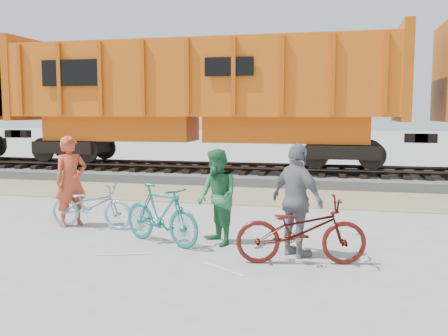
{
  "coord_description": "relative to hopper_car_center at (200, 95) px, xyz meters",
  "views": [
    {
      "loc": [
        2.47,
        -8.38,
        2.38
      ],
      "look_at": [
        0.19,
        1.5,
        1.25
      ],
      "focal_mm": 40.0,
      "sensor_mm": 36.0,
      "label": 1
    }
  ],
  "objects": [
    {
      "name": "track",
      "position": [
        2.43,
        0.0,
        -2.53
      ],
      "size": [
        120.0,
        2.6,
        0.24
      ],
      "color": "black",
      "rests_on": "ballast_bed"
    },
    {
      "name": "bicycle_blue",
      "position": [
        -0.06,
        -8.13,
        -2.53
      ],
      "size": [
        1.81,
        0.64,
        0.95
      ],
      "primitive_type": "imported",
      "rotation": [
        0.0,
        0.0,
        1.56
      ],
      "color": "#82B5D9",
      "rests_on": "ground"
    },
    {
      "name": "person_man",
      "position": [
        2.78,
        -8.79,
        -2.14
      ],
      "size": [
        1.04,
        1.07,
        1.73
      ],
      "primitive_type": "imported",
      "rotation": [
        0.0,
        0.0,
        -0.89
      ],
      "color": "#2E7342",
      "rests_on": "ground"
    },
    {
      "name": "person_solo",
      "position": [
        -0.56,
        -8.03,
        -2.06
      ],
      "size": [
        0.78,
        0.82,
        1.89
      ],
      "primitive_type": "imported",
      "rotation": [
        0.0,
        0.0,
        0.91
      ],
      "color": "#CD4426",
      "rests_on": "ground"
    },
    {
      "name": "hopper_car_center",
      "position": [
        0.0,
        0.0,
        0.0
      ],
      "size": [
        14.0,
        3.13,
        4.65
      ],
      "color": "black",
      "rests_on": "track"
    },
    {
      "name": "person_woman",
      "position": [
        4.25,
        -9.23,
        -2.07
      ],
      "size": [
        1.13,
        1.07,
        1.88
      ],
      "primitive_type": "imported",
      "rotation": [
        0.0,
        0.0,
        2.43
      ],
      "color": "gray",
      "rests_on": "ground"
    },
    {
      "name": "bicycle_teal",
      "position": [
        1.78,
        -8.99,
        -2.46
      ],
      "size": [
        1.85,
        1.24,
        1.09
      ],
      "primitive_type": "imported",
      "rotation": [
        0.0,
        0.0,
        1.13
      ],
      "color": "#197371",
      "rests_on": "ground"
    },
    {
      "name": "gravel_strip",
      "position": [
        2.43,
        -3.5,
        -3.0
      ],
      "size": [
        120.0,
        3.0,
        0.02
      ],
      "primitive_type": "cube",
      "color": "#9D8D61",
      "rests_on": "ground"
    },
    {
      "name": "bicycle_maroon",
      "position": [
        4.35,
        -9.63,
        -2.47
      ],
      "size": [
        2.13,
        1.08,
        1.07
      ],
      "primitive_type": "imported",
      "rotation": [
        0.0,
        0.0,
        1.76
      ],
      "color": "#50150F",
      "rests_on": "ground"
    },
    {
      "name": "ground",
      "position": [
        2.43,
        -9.0,
        -3.01
      ],
      "size": [
        120.0,
        120.0,
        0.0
      ],
      "primitive_type": "plane",
      "color": "#9E9E99",
      "rests_on": "ground"
    },
    {
      "name": "ballast_bed",
      "position": [
        2.43,
        0.0,
        -2.86
      ],
      "size": [
        120.0,
        4.0,
        0.3
      ],
      "primitive_type": "cube",
      "color": "slate",
      "rests_on": "ground"
    }
  ]
}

